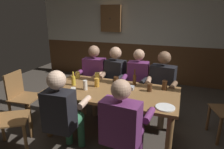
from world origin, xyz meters
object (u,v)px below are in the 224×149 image
person_5 (123,124)px  pint_glass_8 (61,84)px  table_candle (73,77)px  pint_glass_6 (116,80)px  chair_empty_near_left (22,96)px  plate_0 (165,107)px  pint_glass_1 (85,85)px  dining_table (112,96)px  pint_glass_2 (73,91)px  pint_glass_4 (165,85)px  pint_glass_3 (97,77)px  pint_glass_0 (78,75)px  bottle_0 (73,80)px  bottle_1 (135,80)px  person_2 (137,82)px  wall_dart_cabinet (111,19)px  person_0 (93,75)px  person_4 (63,111)px  person_1 (114,78)px  person_3 (161,84)px  pint_glass_7 (149,87)px  condiment_caddy (129,88)px  chair_empty_far_end (4,118)px  pint_glass_5 (97,82)px

person_5 → pint_glass_8: 1.22m
table_candle → pint_glass_6: pint_glass_6 is taller
chair_empty_near_left → pint_glass_6: chair_empty_near_left is taller
plate_0 → pint_glass_1: size_ratio=1.60×
dining_table → person_5: bearing=-61.0°
dining_table → pint_glass_2: size_ratio=18.09×
person_5 → pint_glass_4: bearing=76.5°
pint_glass_3 → pint_glass_6: size_ratio=1.09×
table_candle → plate_0: (1.58, -0.52, -0.03)m
person_5 → pint_glass_0: 1.54m
pint_glass_6 → bottle_0: bearing=-155.5°
plate_0 → bottle_0: bearing=168.1°
bottle_1 → pint_glass_6: size_ratio=2.11×
person_2 → pint_glass_2: size_ratio=11.64×
pint_glass_8 → wall_dart_cabinet: (-0.27, 2.84, 0.86)m
person_0 → person_4: person_0 is taller
pint_glass_4 → chair_empty_near_left: bearing=-169.1°
pint_glass_0 → pint_glass_1: size_ratio=0.76×
dining_table → pint_glass_4: bearing=21.3°
person_1 → wall_dart_cabinet: bearing=-59.0°
bottle_1 → wall_dart_cabinet: bearing=118.5°
person_3 → pint_glass_7: person_3 is taller
condiment_caddy → pint_glass_0: bearing=168.4°
dining_table → chair_empty_far_end: bearing=-146.5°
person_2 → pint_glass_5: (-0.49, -0.63, 0.14)m
pint_glass_6 → plate_0: bearing=-35.3°
condiment_caddy → bottle_1: bearing=78.9°
person_1 → condiment_caddy: size_ratio=8.89×
chair_empty_near_left → condiment_caddy: size_ratio=6.29×
person_3 → wall_dart_cabinet: (-1.62, 1.91, 1.00)m
bottle_0 → pint_glass_1: bearing=-23.0°
person_2 → bottle_0: person_2 is taller
bottle_1 → pint_glass_8: 1.12m
pint_glass_1 → pint_glass_7: bearing=16.6°
table_candle → chair_empty_far_end: bearing=-113.9°
person_3 → pint_glass_8: 1.65m
condiment_caddy → plate_0: 0.72m
pint_glass_4 → wall_dart_cabinet: bearing=126.3°
pint_glass_6 → pint_glass_3: bearing=172.6°
pint_glass_3 → wall_dart_cabinet: size_ratio=0.19×
person_1 → condiment_caddy: person_1 is taller
table_candle → wall_dart_cabinet: wall_dart_cabinet is taller
person_1 → plate_0: 1.44m
plate_0 → chair_empty_far_end: bearing=-165.9°
pint_glass_1 → plate_0: bearing=-9.3°
person_1 → pint_glass_3: bearing=78.0°
pint_glass_1 → condiment_caddy: bearing=22.1°
person_1 → table_candle: 0.75m
bottle_0 → bottle_1: bearing=19.1°
person_2 → pint_glass_1: person_2 is taller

